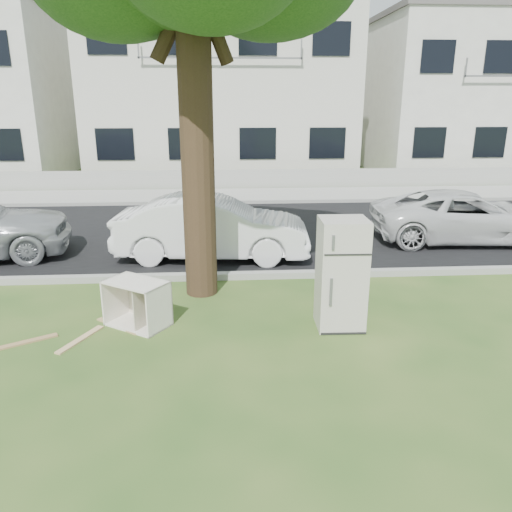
{
  "coord_description": "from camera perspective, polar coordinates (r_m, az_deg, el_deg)",
  "views": [
    {
      "loc": [
        0.01,
        -6.38,
        3.21
      ],
      "look_at": [
        0.47,
        0.6,
        1.02
      ],
      "focal_mm": 35.0,
      "sensor_mm": 36.0,
      "label": 1
    }
  ],
  "objects": [
    {
      "name": "ground",
      "position": [
        7.14,
        -3.48,
        -9.35
      ],
      "size": [
        120.0,
        120.0,
        0.0
      ],
      "primitive_type": "plane",
      "color": "#294B1B"
    },
    {
      "name": "road",
      "position": [
        12.79,
        -3.67,
        2.82
      ],
      "size": [
        120.0,
        7.0,
        0.01
      ],
      "primitive_type": "cube",
      "color": "black",
      "rests_on": "ground"
    },
    {
      "name": "kerb_near",
      "position": [
        9.4,
        -3.59,
        -2.63
      ],
      "size": [
        120.0,
        0.18,
        0.12
      ],
      "primitive_type": "cube",
      "color": "gray",
      "rests_on": "ground"
    },
    {
      "name": "kerb_far",
      "position": [
        16.25,
        -3.72,
        5.94
      ],
      "size": [
        120.0,
        0.18,
        0.12
      ],
      "primitive_type": "cube",
      "color": "gray",
      "rests_on": "ground"
    },
    {
      "name": "sidewalk",
      "position": [
        17.67,
        -3.74,
        6.88
      ],
      "size": [
        120.0,
        2.8,
        0.01
      ],
      "primitive_type": "cube",
      "color": "gray",
      "rests_on": "ground"
    },
    {
      "name": "low_wall",
      "position": [
        19.2,
        -3.77,
        8.76
      ],
      "size": [
        120.0,
        0.15,
        0.7
      ],
      "primitive_type": "cube",
      "color": "gray",
      "rests_on": "ground"
    },
    {
      "name": "townhouse_center",
      "position": [
        23.89,
        -3.97,
        18.56
      ],
      "size": [
        11.22,
        8.16,
        7.44
      ],
      "color": "beige",
      "rests_on": "ground"
    },
    {
      "name": "townhouse_right",
      "position": [
        26.72,
        23.95,
        16.41
      ],
      "size": [
        10.2,
        8.16,
        6.84
      ],
      "color": "silver",
      "rests_on": "ground"
    },
    {
      "name": "fridge",
      "position": [
        7.3,
        9.73,
        -2.04
      ],
      "size": [
        0.68,
        0.64,
        1.62
      ],
      "primitive_type": "cube",
      "rotation": [
        0.0,
        0.0,
        -0.03
      ],
      "color": "silver",
      "rests_on": "ground"
    },
    {
      "name": "cabinet",
      "position": [
        7.59,
        -13.43,
        -5.29
      ],
      "size": [
        1.04,
        0.95,
        0.69
      ],
      "primitive_type": "cube",
      "rotation": [
        0.0,
        0.0,
        -0.59
      ],
      "color": "beige",
      "rests_on": "ground"
    },
    {
      "name": "plank_a",
      "position": [
        7.67,
        -26.27,
        -9.19
      ],
      "size": [
        1.11,
        0.71,
        0.02
      ],
      "primitive_type": "cube",
      "rotation": [
        0.0,
        0.0,
        0.53
      ],
      "color": "#9B774B",
      "rests_on": "ground"
    },
    {
      "name": "plank_b",
      "position": [
        7.74,
        -15.55,
        -7.71
      ],
      "size": [
        0.73,
        0.63,
        0.02
      ],
      "primitive_type": "cube",
      "rotation": [
        0.0,
        0.0,
        -0.7
      ],
      "color": "tan",
      "rests_on": "ground"
    },
    {
      "name": "plank_c",
      "position": [
        7.49,
        -19.44,
        -8.97
      ],
      "size": [
        0.48,
        0.85,
        0.02
      ],
      "primitive_type": "cube",
      "rotation": [
        0.0,
        0.0,
        1.13
      ],
      "color": "tan",
      "rests_on": "ground"
    },
    {
      "name": "car_center",
      "position": [
        10.49,
        -5.02,
        3.26
      ],
      "size": [
        4.13,
        1.73,
        1.33
      ],
      "primitive_type": "imported",
      "rotation": [
        0.0,
        0.0,
        1.49
      ],
      "color": "silver",
      "rests_on": "ground"
    },
    {
      "name": "car_right",
      "position": [
        12.78,
        22.74,
        4.2
      ],
      "size": [
        4.4,
        2.26,
        1.19
      ],
      "primitive_type": "imported",
      "rotation": [
        0.0,
        0.0,
        1.5
      ],
      "color": "silver",
      "rests_on": "ground"
    }
  ]
}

